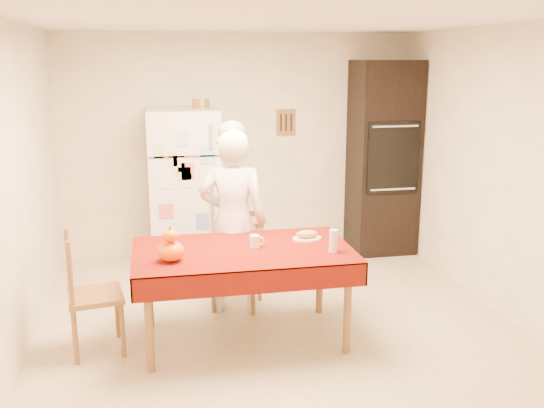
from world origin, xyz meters
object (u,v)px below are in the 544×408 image
object	(u,v)px
refrigerator	(184,188)
chair_far	(238,251)
dining_table	(243,257)
pumpkin_lower	(171,251)
wine_glass	(333,241)
bread_plate	(307,239)
coffee_mug	(255,241)
seated_woman	(233,222)
oven_cabinet	(383,158)
chair_left	(86,290)

from	to	relation	value
refrigerator	chair_far	bearing A→B (deg)	-72.41
dining_table	pumpkin_lower	distance (m)	0.60
chair_far	dining_table	bearing A→B (deg)	-75.15
dining_table	wine_glass	bearing A→B (deg)	-16.95
chair_far	bread_plate	xyz separation A→B (m)	(0.49, -0.59, 0.26)
coffee_mug	wine_glass	world-z (taller)	wine_glass
seated_woman	pumpkin_lower	size ratio (longest dim) A/B	8.32
oven_cabinet	bread_plate	size ratio (longest dim) A/B	9.17
refrigerator	wine_glass	world-z (taller)	refrigerator
chair_far	bread_plate	world-z (taller)	chair_far
dining_table	coffee_mug	size ratio (longest dim) A/B	17.00
chair_left	bread_plate	xyz separation A→B (m)	(1.76, 0.13, 0.26)
pumpkin_lower	wine_glass	xyz separation A→B (m)	(1.23, -0.03, 0.01)
refrigerator	dining_table	bearing A→B (deg)	-80.44
chair_left	seated_woman	distance (m)	1.37
oven_cabinet	seated_woman	distance (m)	2.44
refrigerator	pumpkin_lower	bearing A→B (deg)	-95.90
refrigerator	dining_table	size ratio (longest dim) A/B	1.00
chair_far	chair_left	xyz separation A→B (m)	(-1.27, -0.71, 0.00)
pumpkin_lower	bread_plate	size ratio (longest dim) A/B	0.83
seated_woman	coffee_mug	world-z (taller)	seated_woman
refrigerator	pumpkin_lower	world-z (taller)	refrigerator
seated_woman	bread_plate	size ratio (longest dim) A/B	6.87
chair_left	wine_glass	size ratio (longest dim) A/B	5.40
coffee_mug	chair_far	bearing A→B (deg)	92.70
chair_left	seated_woman	bearing A→B (deg)	-74.00
wine_glass	chair_left	bearing A→B (deg)	173.18
oven_cabinet	seated_woman	xyz separation A→B (m)	(-1.94, -1.46, -0.28)
refrigerator	seated_woman	bearing A→B (deg)	-76.45
chair_left	wine_glass	xyz separation A→B (m)	(1.87, -0.22, 0.34)
seated_woman	bread_plate	world-z (taller)	seated_woman
chair_far	pumpkin_lower	world-z (taller)	chair_far
oven_cabinet	coffee_mug	distance (m)	2.75
chair_far	seated_woman	world-z (taller)	seated_woman
refrigerator	oven_cabinet	bearing A→B (deg)	1.18
seated_woman	chair_left	bearing A→B (deg)	40.76
coffee_mug	bread_plate	size ratio (longest dim) A/B	0.42
refrigerator	coffee_mug	size ratio (longest dim) A/B	17.00
refrigerator	bread_plate	size ratio (longest dim) A/B	7.08
dining_table	chair_left	distance (m)	1.22
dining_table	pumpkin_lower	world-z (taller)	pumpkin_lower
chair_left	oven_cabinet	bearing A→B (deg)	-66.35
pumpkin_lower	chair_left	bearing A→B (deg)	162.98
chair_left	coffee_mug	size ratio (longest dim) A/B	9.50
refrigerator	chair_far	world-z (taller)	refrigerator
seated_woman	wine_glass	bearing A→B (deg)	146.09
chair_far	coffee_mug	distance (m)	0.77
oven_cabinet	seated_woman	bearing A→B (deg)	-143.13
coffee_mug	bread_plate	xyz separation A→B (m)	(0.46, 0.12, -0.04)
chair_left	wine_glass	world-z (taller)	chair_left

